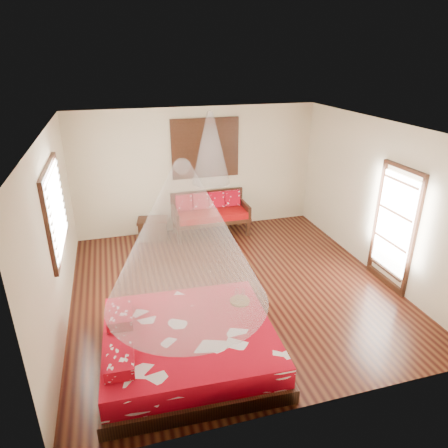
# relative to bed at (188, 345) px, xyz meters

# --- Properties ---
(room) EXTENTS (5.54, 5.54, 2.84)m
(room) POSITION_rel_bed_xyz_m (1.11, 1.60, 1.15)
(room) COLOR black
(room) RESTS_ON ground
(bed) EXTENTS (2.39, 2.19, 0.65)m
(bed) POSITION_rel_bed_xyz_m (0.00, 0.00, 0.00)
(bed) COLOR black
(bed) RESTS_ON floor
(daybed) EXTENTS (1.70, 0.75, 0.94)m
(daybed) POSITION_rel_bed_xyz_m (1.31, 3.98, 0.27)
(daybed) COLOR black
(daybed) RESTS_ON floor
(storage_chest) EXTENTS (0.73, 0.58, 0.45)m
(storage_chest) POSITION_rel_bed_xyz_m (0.01, 4.05, -0.02)
(storage_chest) COLOR black
(storage_chest) RESTS_ON floor
(shutter_panel) EXTENTS (1.52, 0.06, 1.32)m
(shutter_panel) POSITION_rel_bed_xyz_m (1.31, 4.32, 1.65)
(shutter_panel) COLOR black
(shutter_panel) RESTS_ON wall_back
(window_left) EXTENTS (0.10, 1.74, 1.34)m
(window_left) POSITION_rel_bed_xyz_m (-1.60, 1.80, 1.45)
(window_left) COLOR black
(window_left) RESTS_ON wall_left
(glazed_door) EXTENTS (0.08, 1.02, 2.16)m
(glazed_door) POSITION_rel_bed_xyz_m (3.83, 1.00, 0.82)
(glazed_door) COLOR black
(glazed_door) RESTS_ON floor
(wine_tray) EXTENTS (0.29, 0.29, 0.23)m
(wine_tray) POSITION_rel_bed_xyz_m (0.86, 0.42, 0.31)
(wine_tray) COLOR brown
(wine_tray) RESTS_ON bed
(mosquito_net_main) EXTENTS (2.05, 2.05, 1.80)m
(mosquito_net_main) POSITION_rel_bed_xyz_m (0.02, -0.00, 1.60)
(mosquito_net_main) COLOR white
(mosquito_net_main) RESTS_ON ceiling
(mosquito_net_daybed) EXTENTS (0.82, 0.82, 1.50)m
(mosquito_net_daybed) POSITION_rel_bed_xyz_m (1.31, 3.85, 1.75)
(mosquito_net_daybed) COLOR white
(mosquito_net_daybed) RESTS_ON ceiling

